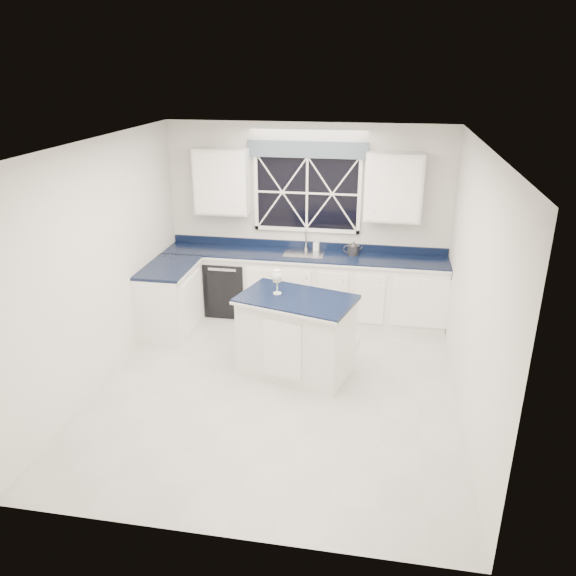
% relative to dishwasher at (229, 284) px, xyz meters
% --- Properties ---
extents(ground, '(4.50, 4.50, 0.00)m').
position_rel_dishwasher_xyz_m(ground, '(1.10, -1.95, -0.41)').
color(ground, '#B4B4AF').
rests_on(ground, ground).
extents(back_wall, '(4.00, 0.10, 2.70)m').
position_rel_dishwasher_xyz_m(back_wall, '(1.10, 0.30, 0.94)').
color(back_wall, silver).
rests_on(back_wall, ground).
extents(base_cabinets, '(3.99, 1.60, 0.90)m').
position_rel_dishwasher_xyz_m(base_cabinets, '(0.77, -0.17, 0.04)').
color(base_cabinets, white).
rests_on(base_cabinets, ground).
extents(countertop, '(3.98, 0.64, 0.04)m').
position_rel_dishwasher_xyz_m(countertop, '(1.10, 0.00, 0.51)').
color(countertop, black).
rests_on(countertop, base_cabinets).
extents(dishwasher, '(0.60, 0.58, 0.82)m').
position_rel_dishwasher_xyz_m(dishwasher, '(0.00, 0.00, 0.00)').
color(dishwasher, black).
rests_on(dishwasher, ground).
extents(window, '(1.65, 0.09, 1.26)m').
position_rel_dishwasher_xyz_m(window, '(1.10, 0.25, 1.42)').
color(window, black).
rests_on(window, ground).
extents(upper_cabinets, '(3.10, 0.34, 0.90)m').
position_rel_dishwasher_xyz_m(upper_cabinets, '(1.10, 0.13, 1.49)').
color(upper_cabinets, white).
rests_on(upper_cabinets, ground).
extents(faucet, '(0.05, 0.20, 0.30)m').
position_rel_dishwasher_xyz_m(faucet, '(1.10, 0.19, 0.69)').
color(faucet, '#B1B1B4').
rests_on(faucet, countertop).
extents(island, '(1.45, 1.10, 0.96)m').
position_rel_dishwasher_xyz_m(island, '(1.25, -1.60, 0.07)').
color(island, white).
rests_on(island, ground).
extents(rug, '(1.51, 1.05, 0.02)m').
position_rel_dishwasher_xyz_m(rug, '(1.21, -1.00, -0.40)').
color(rug, '#ABABA6').
rests_on(rug, ground).
extents(kettle, '(0.27, 0.17, 0.19)m').
position_rel_dishwasher_xyz_m(kettle, '(1.78, 0.10, 0.62)').
color(kettle, '#313134').
rests_on(kettle, countertop).
extents(wine_glass, '(0.12, 0.12, 0.29)m').
position_rel_dishwasher_xyz_m(wine_glass, '(1.02, -1.53, 0.75)').
color(wine_glass, silver).
rests_on(wine_glass, island).
extents(soap_bottle, '(0.09, 0.09, 0.17)m').
position_rel_dishwasher_xyz_m(soap_bottle, '(1.25, 0.22, 0.62)').
color(soap_bottle, silver).
rests_on(soap_bottle, countertop).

